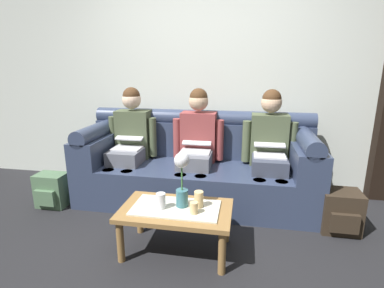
{
  "coord_description": "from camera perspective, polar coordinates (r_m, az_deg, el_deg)",
  "views": [
    {
      "loc": [
        0.5,
        -1.86,
        1.45
      ],
      "look_at": [
        -0.0,
        0.9,
        0.7
      ],
      "focal_mm": 27.59,
      "sensor_mm": 36.0,
      "label": 1
    }
  ],
  "objects": [
    {
      "name": "ground_plane",
      "position": [
        2.41,
        -4.05,
        -22.13
      ],
      "size": [
        14.0,
        14.0,
        0.0
      ],
      "primitive_type": "plane",
      "color": "black"
    },
    {
      "name": "back_wall_patterned",
      "position": [
        3.59,
        2.48,
        14.88
      ],
      "size": [
        6.0,
        0.12,
        2.9
      ],
      "primitive_type": "cube",
      "color": "silver",
      "rests_on": "ground_plane"
    },
    {
      "name": "couch",
      "position": [
        3.26,
        0.95,
        -4.53
      ],
      "size": [
        2.49,
        0.88,
        0.96
      ],
      "color": "#2D3851",
      "rests_on": "ground_plane"
    },
    {
      "name": "person_left",
      "position": [
        3.37,
        -11.83,
        0.99
      ],
      "size": [
        0.56,
        0.67,
        1.22
      ],
      "color": "#595B66",
      "rests_on": "ground_plane"
    },
    {
      "name": "person_middle",
      "position": [
        3.17,
        0.96,
        0.42
      ],
      "size": [
        0.56,
        0.67,
        1.22
      ],
      "color": "#595B66",
      "rests_on": "ground_plane"
    },
    {
      "name": "person_right",
      "position": [
        3.14,
        14.72,
        -0.22
      ],
      "size": [
        0.56,
        0.67,
        1.22
      ],
      "color": "#383D4C",
      "rests_on": "ground_plane"
    },
    {
      "name": "coffee_table",
      "position": [
        2.38,
        -3.12,
        -13.36
      ],
      "size": [
        0.87,
        0.52,
        0.39
      ],
      "color": "olive",
      "rests_on": "ground_plane"
    },
    {
      "name": "flower_vase",
      "position": [
        2.27,
        -1.98,
        -6.4
      ],
      "size": [
        0.12,
        0.12,
        0.44
      ],
      "color": "#336672",
      "rests_on": "coffee_table"
    },
    {
      "name": "cup_near_left",
      "position": [
        2.31,
        -6.03,
        -10.88
      ],
      "size": [
        0.07,
        0.07,
        0.12
      ],
      "primitive_type": "cylinder",
      "color": "silver",
      "rests_on": "coffee_table"
    },
    {
      "name": "cup_near_right",
      "position": [
        2.24,
        0.36,
        -12.23
      ],
      "size": [
        0.06,
        0.06,
        0.09
      ],
      "primitive_type": "cylinder",
      "color": "#DBB77A",
      "rests_on": "coffee_table"
    },
    {
      "name": "cup_far_center",
      "position": [
        2.33,
        1.31,
        -10.61
      ],
      "size": [
        0.07,
        0.07,
        0.13
      ],
      "primitive_type": "cylinder",
      "color": "#DBB77A",
      "rests_on": "coffee_table"
    },
    {
      "name": "backpack_right",
      "position": [
        3.01,
        26.71,
        -11.59
      ],
      "size": [
        0.33,
        0.31,
        0.38
      ],
      "color": "#2D2319",
      "rests_on": "ground_plane"
    },
    {
      "name": "backpack_left",
      "position": [
        3.48,
        -25.48,
        -8.11
      ],
      "size": [
        0.31,
        0.26,
        0.36
      ],
      "color": "#4C6B4C",
      "rests_on": "ground_plane"
    }
  ]
}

